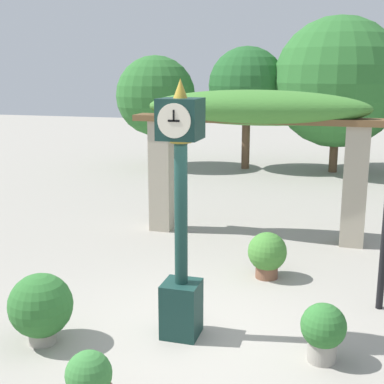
# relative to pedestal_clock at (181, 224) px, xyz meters

# --- Properties ---
(ground_plane) EXTENTS (60.00, 60.00, 0.00)m
(ground_plane) POSITION_rel_pedestal_clock_xyz_m (0.18, 0.02, -1.51)
(ground_plane) COLOR gray
(pedestal_clock) EXTENTS (0.49, 0.54, 3.29)m
(pedestal_clock) POSITION_rel_pedestal_clock_xyz_m (0.00, 0.00, 0.00)
(pedestal_clock) COLOR #14332D
(pedestal_clock) RESTS_ON ground
(pergola) EXTENTS (5.00, 1.05, 3.01)m
(pergola) POSITION_rel_pedestal_clock_xyz_m (0.18, 4.46, 0.82)
(pergola) COLOR #A89E89
(pergola) RESTS_ON ground
(potted_plant_near_left) EXTENTS (0.65, 0.65, 0.78)m
(potted_plant_near_left) POSITION_rel_pedestal_clock_xyz_m (0.79, 2.28, -1.09)
(potted_plant_near_left) COLOR brown
(potted_plant_near_left) RESTS_ON ground
(potted_plant_near_right) EXTENTS (0.81, 0.81, 0.91)m
(potted_plant_near_right) POSITION_rel_pedestal_clock_xyz_m (-1.64, -0.68, -1.02)
(potted_plant_near_right) COLOR gray
(potted_plant_near_right) RESTS_ON ground
(potted_plant_far_right) EXTENTS (0.54, 0.54, 0.72)m
(potted_plant_far_right) POSITION_rel_pedestal_clock_xyz_m (1.80, -0.16, -1.11)
(potted_plant_far_right) COLOR gray
(potted_plant_far_right) RESTS_ON ground
(tree_line) EXTENTS (11.76, 4.26, 5.12)m
(tree_line) POSITION_rel_pedestal_clock_xyz_m (0.66, 12.24, 1.32)
(tree_line) COLOR brown
(tree_line) RESTS_ON ground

